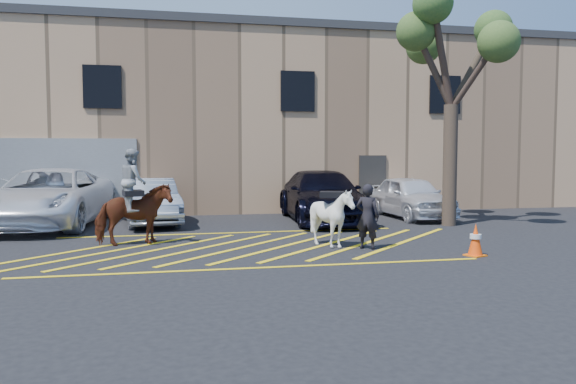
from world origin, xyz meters
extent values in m
plane|color=black|center=(0.00, 0.00, 0.00)|extent=(90.00, 90.00, 0.00)
imported|color=white|center=(-5.42, 4.88, 0.90)|extent=(3.79, 6.84, 1.81)
imported|color=#999DA7|center=(-2.37, 4.86, 0.73)|extent=(2.14, 4.62, 1.47)
imported|color=black|center=(3.29, 4.47, 0.84)|extent=(2.66, 5.92, 1.68)
imported|color=white|center=(6.62, 4.75, 0.74)|extent=(1.94, 4.44, 1.49)
imported|color=black|center=(2.88, -1.11, 0.78)|extent=(0.68, 0.64, 1.56)
cube|color=tan|center=(0.00, 12.00, 3.50)|extent=(32.00, 10.00, 7.00)
cube|color=#2D2D30|center=(0.00, 12.00, 7.15)|extent=(32.20, 10.20, 0.30)
cube|color=black|center=(-4.00, 6.96, 4.60)|extent=(1.30, 0.08, 1.50)
cube|color=black|center=(3.00, 6.96, 4.60)|extent=(1.30, 0.08, 1.50)
cube|color=black|center=(9.00, 6.96, 4.60)|extent=(1.30, 0.08, 1.50)
cube|color=#38332D|center=(6.00, 6.96, 1.10)|extent=(1.10, 0.08, 2.20)
cube|color=yellow|center=(-4.20, -0.30, 0.01)|extent=(4.20, 4.20, 0.01)
cube|color=yellow|center=(-3.15, -0.30, 0.01)|extent=(4.20, 4.20, 0.01)
cube|color=yellow|center=(-2.10, -0.30, 0.01)|extent=(4.20, 4.20, 0.01)
cube|color=yellow|center=(-1.05, -0.30, 0.01)|extent=(4.20, 4.20, 0.01)
cube|color=yellow|center=(0.00, -0.30, 0.01)|extent=(4.20, 4.20, 0.01)
cube|color=yellow|center=(1.05, -0.30, 0.01)|extent=(4.20, 4.20, 0.01)
cube|color=yellow|center=(2.10, -0.30, 0.01)|extent=(4.20, 4.20, 0.01)
cube|color=yellow|center=(3.15, -0.30, 0.01)|extent=(4.20, 4.20, 0.01)
cube|color=yellow|center=(4.20, -0.30, 0.01)|extent=(4.20, 4.20, 0.01)
cube|color=yellow|center=(0.00, 2.20, 0.01)|extent=(9.50, 0.12, 0.01)
cube|color=yellow|center=(0.00, -2.80, 0.01)|extent=(9.50, 0.12, 0.01)
imported|color=maroon|center=(-2.62, 0.61, 0.77)|extent=(1.95, 1.20, 1.53)
imported|color=gray|center=(-2.62, 0.61, 1.62)|extent=(0.74, 0.87, 1.56)
cube|color=black|center=(-2.62, 0.61, 1.30)|extent=(0.57, 0.65, 0.14)
imported|color=white|center=(2.12, -0.70, 0.72)|extent=(1.55, 1.64, 1.45)
cube|color=black|center=(2.12, -0.70, 1.29)|extent=(0.68, 0.63, 0.14)
cube|color=#FF640A|center=(4.92, -2.49, 0.01)|extent=(0.49, 0.49, 0.03)
cone|color=#FF460A|center=(4.92, -2.49, 0.38)|extent=(0.32, 0.32, 0.70)
cylinder|color=silver|center=(4.92, -2.49, 0.44)|extent=(0.25, 0.25, 0.10)
cylinder|color=#4B392D|center=(6.91, 2.49, 1.90)|extent=(0.44, 0.44, 3.80)
cylinder|color=#463A2A|center=(7.69, 2.63, 4.97)|extent=(1.76, 0.51, 2.68)
cylinder|color=#453329|center=(6.83, 3.35, 4.80)|extent=(0.33, 1.88, 2.34)
cylinder|color=#422F28|center=(6.30, 2.49, 4.85)|extent=(1.40, 0.20, 2.39)
cylinder|color=#49352C|center=(7.25, 1.76, 4.59)|extent=(0.78, 1.62, 1.96)
cylinder|color=#47342B|center=(6.43, 2.22, 5.20)|extent=(1.16, 0.77, 3.11)
sphere|color=#4A662B|center=(8.47, 2.77, 6.24)|extent=(1.20, 1.20, 1.20)
sphere|color=#4E6B2E|center=(6.76, 4.21, 5.91)|extent=(1.20, 1.20, 1.20)
sphere|color=#4B632A|center=(5.69, 2.49, 6.00)|extent=(1.20, 1.20, 1.20)
sphere|color=#4A662C|center=(7.59, 1.04, 5.48)|extent=(1.20, 1.20, 1.20)
sphere|color=#4C682C|center=(5.96, 1.94, 6.71)|extent=(1.20, 1.20, 1.20)
camera|label=1|loc=(-1.70, -13.74, 2.30)|focal=35.00mm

